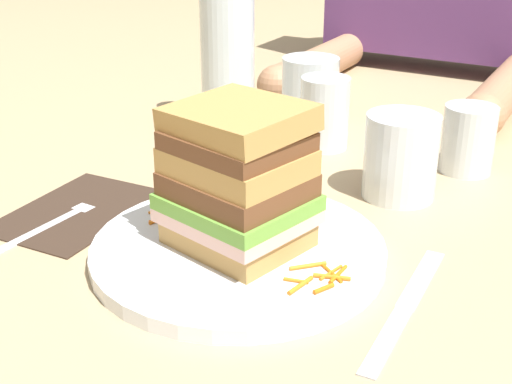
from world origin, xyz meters
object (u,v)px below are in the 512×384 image
at_px(napkin_dark, 78,210).
at_px(water_bottle, 227,43).
at_px(empty_tumbler_0, 468,139).
at_px(juice_glass, 400,160).
at_px(sandwich, 240,180).
at_px(knife, 404,309).
at_px(empty_tumbler_2, 310,92).
at_px(fork, 62,216).
at_px(empty_tumbler_1, 325,113).
at_px(main_plate, 240,251).

xyz_separation_m(napkin_dark, water_bottle, (-0.01, 0.31, 0.12)).
height_order(napkin_dark, empty_tumbler_0, empty_tumbler_0).
bearing_deg(empty_tumbler_0, water_bottle, 179.94).
bearing_deg(juice_glass, sandwich, -111.47).
bearing_deg(napkin_dark, sandwich, 0.15).
bearing_deg(knife, empty_tumbler_2, 124.79).
xyz_separation_m(sandwich, fork, (-0.20, -0.02, -0.07)).
distance_m(sandwich, fork, 0.21).
bearing_deg(water_bottle, juice_glass, -20.97).
height_order(napkin_dark, juice_glass, juice_glass).
bearing_deg(fork, empty_tumbler_0, 45.89).
height_order(napkin_dark, water_bottle, water_bottle).
xyz_separation_m(napkin_dark, empty_tumbler_0, (0.32, 0.31, 0.04)).
bearing_deg(napkin_dark, empty_tumbler_1, 65.06).
xyz_separation_m(main_plate, empty_tumbler_0, (0.13, 0.31, 0.03)).
height_order(knife, empty_tumbler_1, empty_tumbler_1).
height_order(fork, empty_tumbler_0, empty_tumbler_0).
bearing_deg(sandwich, napkin_dark, -179.85).
bearing_deg(fork, napkin_dark, 87.49).
bearing_deg(water_bottle, sandwich, -56.80).
height_order(sandwich, napkin_dark, sandwich).
bearing_deg(empty_tumbler_2, napkin_dark, -102.96).
xyz_separation_m(juice_glass, empty_tumbler_0, (0.05, 0.11, -0.00)).
xyz_separation_m(water_bottle, empty_tumbler_1, (0.15, -0.01, -0.07)).
xyz_separation_m(fork, empty_tumbler_2, (0.09, 0.40, 0.04)).
xyz_separation_m(sandwich, empty_tumbler_2, (-0.11, 0.38, -0.03)).
height_order(sandwich, juice_glass, sandwich).
height_order(sandwich, knife, sandwich).
bearing_deg(sandwich, empty_tumbler_2, 106.31).
height_order(sandwich, empty_tumbler_1, sandwich).
xyz_separation_m(empty_tumbler_0, empty_tumbler_1, (-0.18, -0.01, 0.01)).
distance_m(water_bottle, empty_tumbler_0, 0.34).
relative_size(napkin_dark, juice_glass, 1.83).
bearing_deg(main_plate, empty_tumbler_2, 106.27).
height_order(water_bottle, empty_tumbler_0, water_bottle).
bearing_deg(sandwich, main_plate, -117.39).
relative_size(empty_tumbler_1, empty_tumbler_2, 0.96).
bearing_deg(empty_tumbler_0, fork, -134.11).
distance_m(main_plate, empty_tumbler_2, 0.40).
xyz_separation_m(main_plate, sandwich, (0.00, 0.00, 0.07)).
xyz_separation_m(water_bottle, empty_tumbler_2, (0.09, 0.07, -0.07)).
relative_size(fork, knife, 0.83).
bearing_deg(main_plate, knife, -3.29).
height_order(empty_tumbler_0, empty_tumbler_2, empty_tumbler_2).
height_order(fork, knife, fork).
xyz_separation_m(knife, empty_tumbler_1, (-0.21, 0.32, 0.04)).
height_order(knife, empty_tumbler_2, empty_tumbler_2).
bearing_deg(empty_tumbler_1, empty_tumbler_2, 127.28).
distance_m(main_plate, water_bottle, 0.39).
bearing_deg(main_plate, water_bottle, 123.15).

